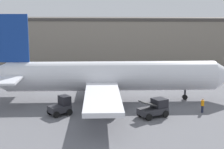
# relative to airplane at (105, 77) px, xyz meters

# --- Properties ---
(ground_plane) EXTENTS (400.00, 400.00, 0.00)m
(ground_plane) POSITION_rel_airplane_xyz_m (0.93, 0.10, -3.32)
(ground_plane) COLOR slate
(terminal_building) EXTENTS (85.41, 12.66, 10.40)m
(terminal_building) POSITION_rel_airplane_xyz_m (0.64, 35.80, 1.89)
(terminal_building) COLOR gray
(terminal_building) RESTS_ON ground_plane
(airplane) EXTENTS (35.75, 31.12, 11.69)m
(airplane) POSITION_rel_airplane_xyz_m (0.00, 0.00, 0.00)
(airplane) COLOR white
(airplane) RESTS_ON ground_plane
(ground_crew_worker) EXTENTS (0.39, 0.39, 1.77)m
(ground_crew_worker) POSITION_rel_airplane_xyz_m (12.22, -4.78, -2.38)
(ground_crew_worker) COLOR #1E2338
(ground_crew_worker) RESTS_ON ground_plane
(baggage_tug) EXTENTS (3.10, 3.03, 2.22)m
(baggage_tug) POSITION_rel_airplane_xyz_m (-4.61, -6.80, -2.32)
(baggage_tug) COLOR #2D2D33
(baggage_tug) RESTS_ON ground_plane
(belt_loader_truck) EXTENTS (3.78, 3.44, 2.09)m
(belt_loader_truck) POSITION_rel_airplane_xyz_m (6.37, -6.80, -2.31)
(belt_loader_truck) COLOR #2D2D33
(belt_loader_truck) RESTS_ON ground_plane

